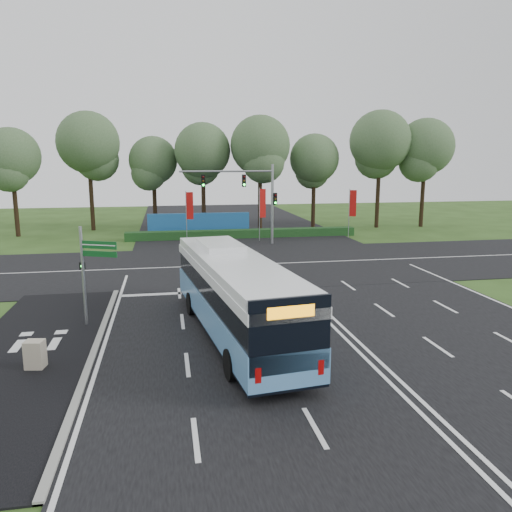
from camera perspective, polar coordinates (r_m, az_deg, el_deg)
The scene contains 16 objects.
ground at distance 24.48m, azimuth 7.33°, elevation -6.66°, with size 120.00×120.00×0.00m, color #2A4517.
road_main at distance 24.48m, azimuth 7.33°, elevation -6.61°, with size 20.00×120.00×0.04m, color black.
road_cross at distance 35.73m, azimuth 1.56°, elevation -0.92°, with size 120.00×14.00×0.05m, color black.
bike_path at distance 21.25m, azimuth -24.48°, elevation -10.28°, with size 5.00×18.00×0.06m, color black.
kerb_strip at distance 20.77m, azimuth -17.96°, elevation -10.21°, with size 0.25×18.00×0.12m, color gray.
city_bus at distance 20.82m, azimuth -2.40°, elevation -4.46°, with size 4.21×12.97×3.66m.
pedestrian_signal at distance 26.02m, azimuth -19.13°, elevation -1.99°, with size 0.27×0.41×3.32m.
street_sign at distance 23.12m, azimuth -18.45°, elevation -1.00°, with size 1.63×0.78×4.52m.
utility_cabinet at distance 19.73m, azimuth -23.93°, elevation -10.31°, with size 0.64×0.53×1.06m, color #B3A690.
banner_flag_left at distance 45.74m, azimuth -7.68°, elevation 5.37°, with size 0.68×0.11×4.60m.
banner_flag_mid at distance 45.61m, azimuth 0.66°, elevation 5.66°, with size 0.67×0.32×4.88m.
banner_flag_right at distance 48.33m, azimuth 10.91°, elevation 5.61°, with size 0.66×0.27×4.66m.
traffic_light_gantry at distance 43.44m, azimuth -0.45°, elevation 7.38°, with size 8.41×0.28×7.00m.
hedge at distance 47.78m, azimuth -1.50°, elevation 2.56°, with size 22.00×1.20×0.80m, color #123214.
blue_hoarding at distance 49.72m, azimuth -6.52°, elevation 3.64°, with size 10.00×0.30×2.20m, color #1B5797.
eucalyptus_row at distance 53.26m, azimuth -1.14°, elevation 12.17°, with size 48.14×9.74×12.62m.
Camera 1 is at (-7.17, -22.22, 7.37)m, focal length 35.00 mm.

